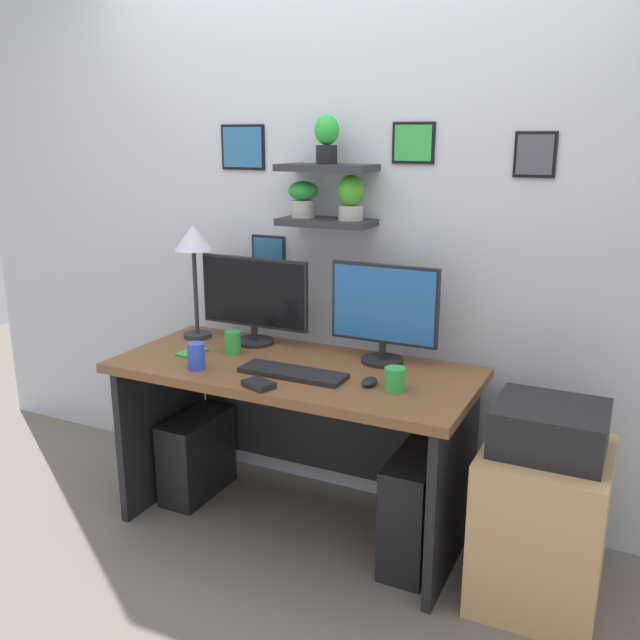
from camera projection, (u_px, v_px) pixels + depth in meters
The scene contains 17 objects.
ground_plane at pixel (295, 525), 3.07m from camera, with size 8.00×8.00×0.00m, color #70665B.
back_wall_assembly at pixel (338, 211), 3.10m from camera, with size 4.40×0.24×2.70m.
desk at pixel (300, 409), 2.98m from camera, with size 1.52×0.68×0.75m.
monitor_left at pixel (254, 298), 3.14m from camera, with size 0.54×0.18×0.40m.
monitor_right at pixel (384, 311), 2.87m from camera, with size 0.47×0.18×0.42m.
keyboard at pixel (293, 373), 2.76m from camera, with size 0.44×0.14×0.02m, color black.
computer_mouse at pixel (369, 382), 2.65m from camera, with size 0.06×0.09×0.03m, color black.
desk_lamp at pixel (193, 248), 3.18m from camera, with size 0.17×0.17×0.54m.
cell_phone at pixel (192, 352), 3.04m from camera, with size 0.07×0.14×0.01m, color green.
coffee_mug at pixel (395, 379), 2.59m from camera, with size 0.08×0.08×0.09m, color green.
pen_cup at pixel (233, 342), 3.03m from camera, with size 0.07×0.07×0.10m, color green.
scissors_tray at pixel (259, 384), 2.63m from camera, with size 0.12×0.08×0.02m, color black.
water_cup at pixel (196, 356), 2.83m from camera, with size 0.07×0.07×0.11m, color blue.
drawer_cabinet at pixel (541, 524), 2.53m from camera, with size 0.44×0.50×0.60m, color tan.
printer at pixel (550, 428), 2.43m from camera, with size 0.38×0.34×0.17m, color black.
computer_tower_left at pixel (197, 455), 3.30m from camera, with size 0.18×0.40×0.40m, color black.
computer_tower_right at pixel (415, 510), 2.76m from camera, with size 0.18×0.40×0.46m, color black.
Camera 1 is at (1.29, -2.40, 1.68)m, focal length 38.69 mm.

